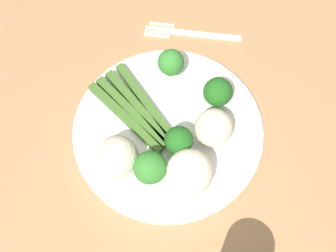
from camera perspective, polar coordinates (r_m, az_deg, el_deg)
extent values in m
cube|color=tan|center=(1.32, 0.49, -12.92)|extent=(6.00, 6.00, 0.02)
cube|color=#9E754C|center=(0.63, 1.00, 2.26)|extent=(1.27, 0.95, 0.04)
cylinder|color=#9E754C|center=(1.32, -21.88, 14.17)|extent=(0.07, 0.07, 0.70)
cylinder|color=brown|center=(1.34, 19.69, 7.34)|extent=(0.04, 0.04, 0.45)
cylinder|color=white|center=(0.58, 0.00, -0.54)|extent=(0.28, 0.28, 0.01)
cube|color=#3D6626|center=(0.59, -3.37, 3.33)|extent=(0.14, 0.08, 0.01)
cube|color=#3D6626|center=(0.59, -4.45, 2.77)|extent=(0.14, 0.09, 0.01)
cube|color=#3D6626|center=(0.58, -5.41, 2.06)|extent=(0.13, 0.10, 0.01)
cube|color=#3D6626|center=(0.58, -6.31, 1.27)|extent=(0.13, 0.10, 0.01)
cylinder|color=#4C7F2B|center=(0.59, 7.00, 3.76)|extent=(0.02, 0.02, 0.02)
sphere|color=#1E5B1C|center=(0.57, 7.27, 4.94)|extent=(0.04, 0.04, 0.04)
cylinder|color=#609E3D|center=(0.62, 0.73, 8.09)|extent=(0.01, 0.01, 0.01)
sphere|color=#337A2D|center=(0.60, 0.75, 9.28)|extent=(0.04, 0.04, 0.04)
cylinder|color=#609E3D|center=(0.54, -2.51, -6.93)|extent=(0.02, 0.02, 0.02)
sphere|color=#337A2D|center=(0.52, -2.62, -6.04)|extent=(0.05, 0.05, 0.05)
cylinder|color=#4C7F2B|center=(0.56, 1.52, -3.00)|extent=(0.01, 0.01, 0.01)
sphere|color=#1E5B1C|center=(0.54, 1.58, -2.08)|extent=(0.04, 0.04, 0.04)
sphere|color=white|center=(0.52, 3.54, -6.67)|extent=(0.06, 0.06, 0.06)
sphere|color=beige|center=(0.55, 6.67, -0.24)|extent=(0.05, 0.05, 0.05)
sphere|color=beige|center=(0.53, -7.43, -4.40)|extent=(0.06, 0.06, 0.06)
cube|color=silver|center=(0.69, 5.55, 13.00)|extent=(0.04, 0.12, 0.00)
cube|color=silver|center=(0.70, -1.30, 14.51)|extent=(0.01, 0.04, 0.00)
cube|color=silver|center=(0.69, -1.40, 14.01)|extent=(0.01, 0.04, 0.00)
cube|color=silver|center=(0.69, -1.49, 13.51)|extent=(0.01, 0.04, 0.00)
cube|color=silver|center=(0.68, -1.59, 12.99)|extent=(0.01, 0.04, 0.00)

